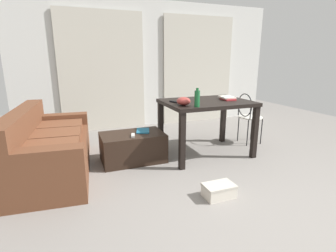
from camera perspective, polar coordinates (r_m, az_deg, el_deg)
name	(u,v)px	position (r m, az deg, el deg)	size (l,w,h in m)	color
ground_plane	(202,160)	(3.69, 7.49, -7.31)	(8.66, 8.66, 0.00)	gray
wall_back	(152,65)	(5.46, -3.46, 13.21)	(5.30, 0.10, 2.47)	silver
curtains	(154,71)	(5.38, -3.15, 11.91)	(3.62, 0.03, 2.23)	beige
couch	(49,149)	(3.48, -24.73, -4.59)	(0.97, 1.83, 0.79)	brown
coffee_table	(133,147)	(3.60, -7.73, -4.63)	(0.84, 0.53, 0.39)	black
craft_table	(206,108)	(3.76, 8.43, 3.87)	(1.21, 0.90, 0.79)	black
wire_chair	(248,113)	(4.42, 17.12, 2.80)	(0.38, 0.38, 0.83)	silver
bottle_near	(197,98)	(3.24, 6.41, 6.05)	(0.07, 0.07, 0.23)	#195B2D
bowl	(184,101)	(3.34, 3.43, 5.46)	(0.18, 0.18, 0.11)	#9E3833
book_stack	(228,98)	(3.90, 12.94, 6.02)	(0.21, 0.27, 0.04)	red
tv_remote_on_table	(174,102)	(3.57, 1.41, 5.35)	(0.05, 0.16, 0.02)	black
scissors	(222,96)	(4.25, 11.73, 6.48)	(0.10, 0.09, 0.00)	#9EA0A5
tv_remote_primary	(133,135)	(3.41, -7.70, -2.07)	(0.04, 0.15, 0.03)	#B7B7B2
magazine	(143,131)	(3.63, -5.53, -1.02)	(0.17, 0.26, 0.02)	#1E668C
shoebox	(219,191)	(2.77, 11.12, -13.75)	(0.32, 0.21, 0.14)	beige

